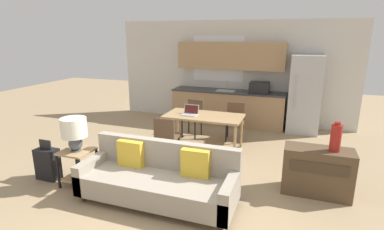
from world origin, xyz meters
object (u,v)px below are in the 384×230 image
at_px(side_table, 78,162).
at_px(refrigerator, 305,94).
at_px(credenza, 317,171).
at_px(table_lamp, 74,130).
at_px(dining_chair_far_left, 193,116).
at_px(dining_chair_near_left, 166,135).
at_px(laptop, 190,112).
at_px(dining_chair_far_right, 235,119).
at_px(suitcase, 48,164).
at_px(vase, 336,138).
at_px(couch, 159,179).
at_px(dining_table, 204,118).

bearing_deg(side_table, refrigerator, 50.49).
bearing_deg(refrigerator, credenza, -86.18).
relative_size(table_lamp, credenza, 0.54).
relative_size(refrigerator, dining_chair_far_left, 2.22).
distance_m(dining_chair_far_left, dining_chair_near_left, 1.52).
bearing_deg(laptop, dining_chair_far_left, 106.64).
bearing_deg(table_lamp, credenza, 15.61).
relative_size(dining_chair_far_right, suitcase, 1.23).
bearing_deg(vase, credenza, 175.84).
distance_m(table_lamp, vase, 3.87).
height_order(refrigerator, dining_chair_far_right, refrigerator).
relative_size(couch, dining_chair_near_left, 2.67).
bearing_deg(credenza, couch, -155.86).
xyz_separation_m(table_lamp, vase, (3.75, 0.98, 0.00)).
height_order(table_lamp, dining_chair_near_left, table_lamp).
bearing_deg(laptop, credenza, -23.96).
distance_m(couch, credenza, 2.35).
distance_m(couch, suitcase, 2.04).
bearing_deg(suitcase, laptop, 50.49).
distance_m(refrigerator, side_table, 5.32).
bearing_deg(refrigerator, dining_chair_far_left, -154.69).
height_order(couch, credenza, couch).
height_order(side_table, dining_chair_near_left, dining_chair_near_left).
xyz_separation_m(refrigerator, dining_chair_near_left, (-2.45, -2.67, -0.46)).
xyz_separation_m(table_lamp, dining_chair_near_left, (0.90, 1.42, -0.44)).
distance_m(dining_table, dining_chair_far_left, 0.93).
bearing_deg(table_lamp, dining_chair_near_left, 57.81).
bearing_deg(credenza, dining_chair_far_left, 143.80).
bearing_deg(dining_chair_near_left, dining_chair_far_left, -94.43).
height_order(credenza, vase, vase).
xyz_separation_m(couch, suitcase, (-2.04, -0.02, -0.06)).
bearing_deg(couch, credenza, 24.14).
height_order(credenza, dining_chair_near_left, dining_chair_near_left).
xyz_separation_m(dining_chair_far_left, suitcase, (-1.53, -2.93, -0.21)).
relative_size(couch, dining_chair_far_right, 2.67).
xyz_separation_m(dining_table, dining_chair_far_right, (0.50, 0.79, -0.19)).
distance_m(dining_table, laptop, 0.30).
bearing_deg(dining_chair_far_right, side_table, -130.29).
xyz_separation_m(side_table, dining_chair_far_left, (0.91, 2.92, 0.09)).
relative_size(refrigerator, vase, 4.30).
bearing_deg(laptop, vase, -22.60).
height_order(side_table, table_lamp, table_lamp).
height_order(dining_table, couch, couch).
xyz_separation_m(vase, dining_chair_far_right, (-1.85, 1.99, -0.44)).
distance_m(credenza, suitcase, 4.30).
distance_m(vase, dining_chair_far_left, 3.48).
xyz_separation_m(couch, vase, (2.34, 0.95, 0.60)).
xyz_separation_m(refrigerator, laptop, (-2.23, -1.96, -0.16)).
xyz_separation_m(refrigerator, side_table, (-3.36, -4.08, -0.55)).
relative_size(refrigerator, table_lamp, 3.53).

